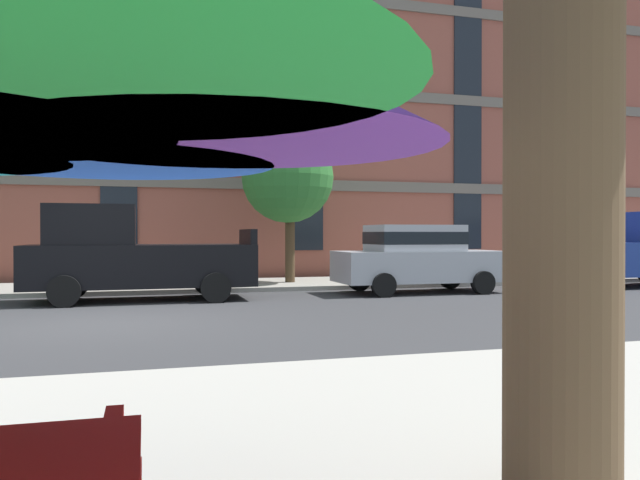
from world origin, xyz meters
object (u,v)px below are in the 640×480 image
(sedan_silver, at_px, (418,257))
(pickup_blue, at_px, (636,252))
(pickup_black, at_px, (131,256))
(street_tree_middle, at_px, (287,172))

(sedan_silver, height_order, pickup_blue, pickup_blue)
(pickup_black, height_order, street_tree_middle, street_tree_middle)
(sedan_silver, distance_m, street_tree_middle, 4.72)
(pickup_black, distance_m, pickup_blue, 14.23)
(pickup_blue, bearing_deg, street_tree_middle, 163.76)
(pickup_blue, distance_m, street_tree_middle, 10.56)
(pickup_black, relative_size, street_tree_middle, 1.03)
(pickup_black, bearing_deg, street_tree_middle, 33.47)
(pickup_black, xyz_separation_m, street_tree_middle, (4.35, 2.88, 2.36))
(pickup_black, bearing_deg, pickup_blue, 0.00)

